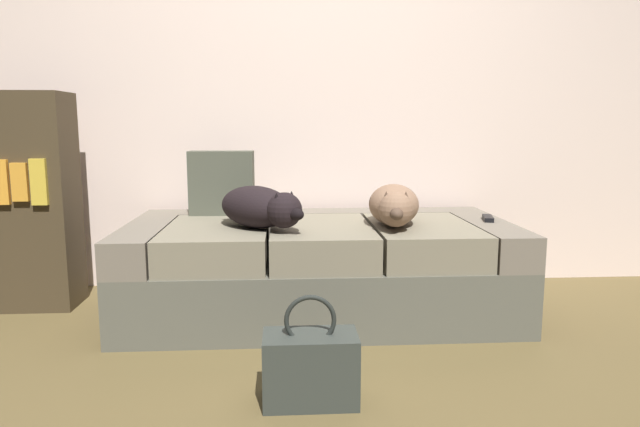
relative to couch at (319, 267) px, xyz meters
name	(u,v)px	position (x,y,z in m)	size (l,w,h in m)	color
ground_plane	(339,411)	(0.00, -1.03, -0.23)	(10.00, 10.00, 0.00)	brown
back_wall	(313,43)	(0.00, 0.60, 1.17)	(6.40, 0.10, 2.80)	beige
couch	(319,267)	(0.00, 0.00, 0.00)	(1.88, 0.95, 0.46)	#565549
dog_dark	(261,207)	(-0.28, -0.16, 0.33)	(0.46, 0.50, 0.20)	black
dog_tan	(394,205)	(0.35, -0.12, 0.33)	(0.30, 0.57, 0.19)	#816048
tv_remote	(488,218)	(0.85, -0.01, 0.24)	(0.04, 0.15, 0.02)	black
throw_pillow	(222,183)	(-0.51, 0.27, 0.40)	(0.34, 0.12, 0.34)	#484B3C
handbag	(310,367)	(-0.09, -0.96, -0.10)	(0.32, 0.18, 0.38)	#313631
bookshelf	(17,201)	(-1.53, 0.19, 0.32)	(0.56, 0.30, 1.10)	#3F3220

